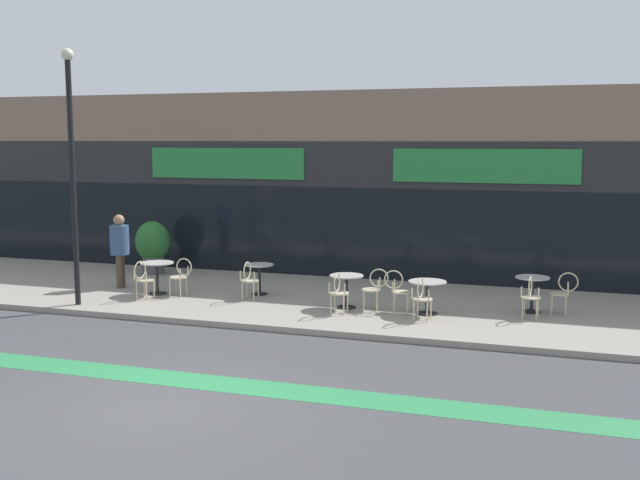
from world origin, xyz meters
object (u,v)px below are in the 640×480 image
(cafe_chair_4_side, at_px, (563,290))
(lamp_post, at_px, (72,160))
(cafe_chair_0_side, at_px, (181,274))
(cafe_chair_3_side, at_px, (398,288))
(cafe_chair_2_near, at_px, (338,290))
(planter_pot, at_px, (153,245))
(cafe_chair_2_side, at_px, (375,286))
(cafe_chair_3_near, at_px, (422,296))
(bistro_table_3, at_px, (427,290))
(bistro_table_2, at_px, (346,284))
(bistro_table_4, at_px, (532,287))
(cafe_chair_1_near, at_px, (249,278))
(bistro_table_0, at_px, (157,271))
(cafe_chair_4_near, at_px, (531,294))
(bistro_table_1, at_px, (259,273))
(cafe_chair_0_near, at_px, (143,277))
(pedestrian_near_end, at_px, (120,244))

(cafe_chair_4_side, distance_m, lamp_post, 10.87)
(cafe_chair_0_side, distance_m, cafe_chair_3_side, 5.20)
(cafe_chair_0_side, relative_size, cafe_chair_2_near, 1.00)
(planter_pot, bearing_deg, cafe_chair_2_side, -19.45)
(cafe_chair_3_near, bearing_deg, bistro_table_3, 5.23)
(cafe_chair_0_side, distance_m, cafe_chair_2_near, 4.10)
(bistro_table_2, height_order, lamp_post, lamp_post)
(bistro_table_4, distance_m, cafe_chair_0_side, 7.95)
(bistro_table_3, relative_size, cafe_chair_1_near, 0.89)
(bistro_table_0, height_order, cafe_chair_2_side, cafe_chair_2_side)
(bistro_table_0, distance_m, bistro_table_2, 4.68)
(bistro_table_4, xyz_separation_m, cafe_chair_4_near, (-0.01, -0.63, -0.03))
(bistro_table_4, height_order, cafe_chair_3_near, cafe_chair_3_near)
(bistro_table_1, relative_size, cafe_chair_1_near, 0.80)
(cafe_chair_1_near, xyz_separation_m, cafe_chair_2_side, (2.97, -0.09, 0.00))
(bistro_table_1, distance_m, bistro_table_2, 2.46)
(cafe_chair_4_side, relative_size, lamp_post, 0.16)
(bistro_table_2, bearing_deg, cafe_chair_1_near, 177.46)
(cafe_chair_0_side, distance_m, cafe_chair_3_near, 5.86)
(bistro_table_0, distance_m, cafe_chair_0_side, 0.63)
(cafe_chair_1_near, distance_m, cafe_chair_2_near, 2.46)
(cafe_chair_2_side, bearing_deg, cafe_chair_4_near, 175.32)
(cafe_chair_0_side, relative_size, cafe_chair_1_near, 1.00)
(cafe_chair_0_near, bearing_deg, bistro_table_4, -73.31)
(bistro_table_2, height_order, cafe_chair_4_side, cafe_chair_4_side)
(bistro_table_4, height_order, cafe_chair_0_near, cafe_chair_0_near)
(bistro_table_3, bearing_deg, cafe_chair_0_side, 179.34)
(cafe_chair_2_near, bearing_deg, planter_pot, 64.23)
(cafe_chair_4_near, bearing_deg, cafe_chair_2_near, 107.18)
(cafe_chair_3_side, relative_size, pedestrian_near_end, 0.50)
(cafe_chair_0_side, xyz_separation_m, cafe_chair_2_near, (4.05, -0.65, 0.00))
(cafe_chair_0_near, height_order, lamp_post, lamp_post)
(bistro_table_3, bearing_deg, cafe_chair_1_near, 177.95)
(cafe_chair_4_near, bearing_deg, cafe_chair_1_near, 96.10)
(bistro_table_1, height_order, cafe_chair_0_near, cafe_chair_0_near)
(bistro_table_0, height_order, bistro_table_2, bistro_table_0)
(cafe_chair_0_near, bearing_deg, pedestrian_near_end, 57.53)
(bistro_table_4, distance_m, pedestrian_near_end, 9.84)
(bistro_table_3, height_order, cafe_chair_0_side, cafe_chair_0_side)
(bistro_table_3, distance_m, bistro_table_4, 2.25)
(cafe_chair_3_side, relative_size, cafe_chair_4_near, 1.00)
(lamp_post, relative_size, pedestrian_near_end, 3.07)
(cafe_chair_3_side, bearing_deg, cafe_chair_4_side, 8.66)
(cafe_chair_3_near, bearing_deg, bistro_table_0, 89.79)
(bistro_table_4, height_order, lamp_post, lamp_post)
(cafe_chair_2_side, bearing_deg, pedestrian_near_end, -11.61)
(cafe_chair_2_near, relative_size, lamp_post, 0.16)
(cafe_chair_2_side, distance_m, planter_pot, 7.24)
(bistro_table_0, xyz_separation_m, lamp_post, (-1.11, -1.55, 2.65))
(bistro_table_2, bearing_deg, cafe_chair_0_side, 179.66)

